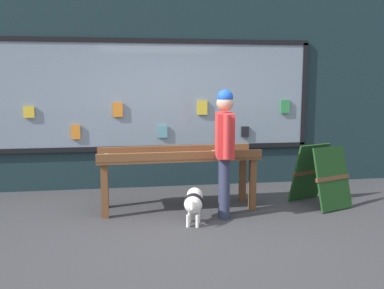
% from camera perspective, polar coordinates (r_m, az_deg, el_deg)
% --- Properties ---
extents(ground_plane, '(40.00, 40.00, 0.00)m').
position_cam_1_polar(ground_plane, '(5.31, -0.55, -11.49)').
color(ground_plane, '#38383A').
extents(shopfront_facade, '(8.92, 0.29, 3.64)m').
position_cam_1_polar(shopfront_facade, '(7.36, -3.82, 8.29)').
color(shopfront_facade, '#192D33').
rests_on(shopfront_facade, ground_plane).
extents(display_table_main, '(2.27, 0.70, 0.87)m').
position_cam_1_polar(display_table_main, '(6.04, -1.89, -2.23)').
color(display_table_main, brown).
rests_on(display_table_main, ground_plane).
extents(person_browsing, '(0.28, 0.67, 1.71)m').
position_cam_1_polar(person_browsing, '(5.63, 4.36, 0.17)').
color(person_browsing, '#2D334C').
rests_on(person_browsing, ground_plane).
extents(small_dog, '(0.31, 0.55, 0.43)m').
position_cam_1_polar(small_dog, '(5.51, 0.22, -7.66)').
color(small_dog, white).
rests_on(small_dog, ground_plane).
extents(sandwich_board_sign, '(0.80, 0.87, 0.88)m').
position_cam_1_polar(sandwich_board_sign, '(6.55, 16.76, -3.93)').
color(sandwich_board_sign, '#193F19').
rests_on(sandwich_board_sign, ground_plane).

